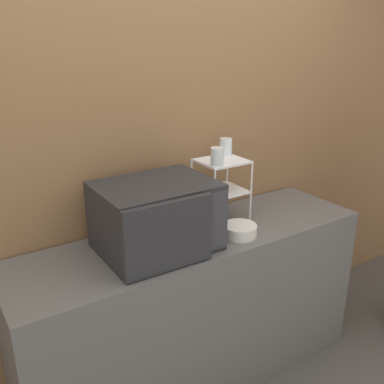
{
  "coord_description": "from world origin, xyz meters",
  "views": [
    {
      "loc": [
        -1.12,
        -1.4,
        1.89
      ],
      "look_at": [
        -0.0,
        0.3,
        1.15
      ],
      "focal_mm": 40.0,
      "sensor_mm": 36.0,
      "label": 1
    }
  ],
  "objects_px": {
    "dish_rack": "(221,178)",
    "glass_back_right": "(226,147)",
    "microwave": "(157,217)",
    "bowl": "(240,230)",
    "glass_front_left": "(217,157)"
  },
  "relations": [
    {
      "from": "dish_rack",
      "to": "glass_back_right",
      "type": "bearing_deg",
      "value": 41.54
    },
    {
      "from": "glass_back_right",
      "to": "bowl",
      "type": "bearing_deg",
      "value": -112.08
    },
    {
      "from": "glass_back_right",
      "to": "bowl",
      "type": "xyz_separation_m",
      "value": [
        -0.11,
        -0.28,
        -0.37
      ]
    },
    {
      "from": "microwave",
      "to": "bowl",
      "type": "bearing_deg",
      "value": -13.96
    },
    {
      "from": "microwave",
      "to": "glass_front_left",
      "type": "relative_size",
      "value": 5.79
    },
    {
      "from": "dish_rack",
      "to": "bowl",
      "type": "relative_size",
      "value": 1.98
    },
    {
      "from": "microwave",
      "to": "glass_back_right",
      "type": "height_order",
      "value": "glass_back_right"
    },
    {
      "from": "glass_front_left",
      "to": "bowl",
      "type": "xyz_separation_m",
      "value": [
        0.05,
        -0.14,
        -0.37
      ]
    },
    {
      "from": "glass_front_left",
      "to": "glass_back_right",
      "type": "relative_size",
      "value": 1.0
    },
    {
      "from": "glass_back_right",
      "to": "microwave",
      "type": "bearing_deg",
      "value": -161.93
    },
    {
      "from": "bowl",
      "to": "dish_rack",
      "type": "bearing_deg",
      "value": 80.43
    },
    {
      "from": "glass_front_left",
      "to": "glass_back_right",
      "type": "distance_m",
      "value": 0.22
    },
    {
      "from": "microwave",
      "to": "bowl",
      "type": "height_order",
      "value": "microwave"
    },
    {
      "from": "dish_rack",
      "to": "glass_back_right",
      "type": "xyz_separation_m",
      "value": [
        0.08,
        0.07,
        0.15
      ]
    },
    {
      "from": "microwave",
      "to": "glass_front_left",
      "type": "distance_m",
      "value": 0.45
    }
  ]
}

